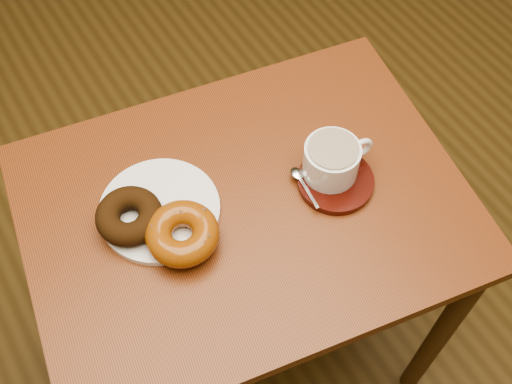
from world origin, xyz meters
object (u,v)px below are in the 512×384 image
cafe_table (247,235)px  donut_plate (160,210)px  coffee_cup (332,159)px  saucer (335,181)px

cafe_table → donut_plate: size_ratio=4.09×
donut_plate → coffee_cup: (0.28, -0.09, 0.04)m
donut_plate → saucer: 0.30m
cafe_table → donut_plate: donut_plate is taller
cafe_table → donut_plate: 0.19m
cafe_table → donut_plate: bearing=164.3°
cafe_table → saucer: bearing=-7.0°
cafe_table → saucer: saucer is taller
cafe_table → donut_plate: (-0.13, 0.06, 0.12)m
saucer → coffee_cup: coffee_cup is taller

